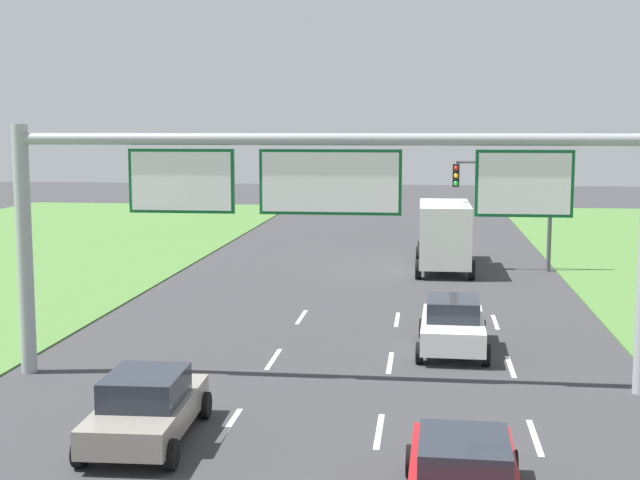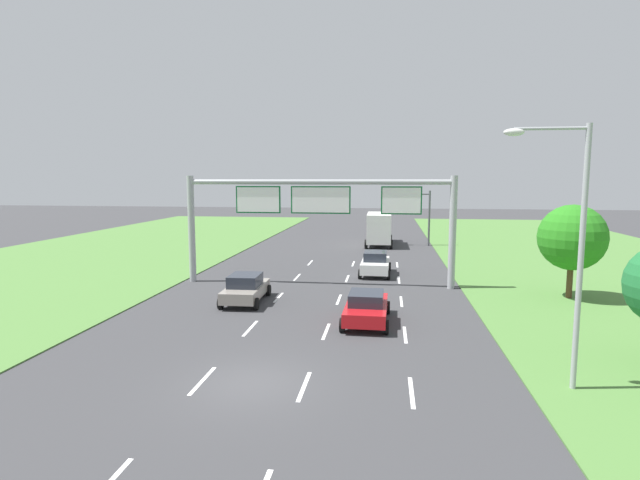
# 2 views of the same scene
# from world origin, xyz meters

# --- Properties ---
(car_near_red) EXTENTS (2.25, 4.53, 1.50)m
(car_near_red) POSITION_xyz_m (3.48, 7.66, 0.75)
(car_near_red) COLOR red
(car_near_red) RESTS_ON ground_plane
(car_lead_silver) EXTENTS (2.24, 4.42, 1.65)m
(car_lead_silver) POSITION_xyz_m (3.61, 19.68, 0.83)
(car_lead_silver) COLOR white
(car_lead_silver) RESTS_ON ground_plane
(car_mid_lane) EXTENTS (2.25, 4.41, 1.57)m
(car_mid_lane) POSITION_xyz_m (-3.33, 10.74, 0.79)
(car_mid_lane) COLOR gray
(car_mid_lane) RESTS_ON ground_plane
(box_truck) EXTENTS (2.73, 8.00, 3.30)m
(box_truck) POSITION_xyz_m (3.60, 35.99, 1.77)
(box_truck) COLOR silver
(box_truck) RESTS_ON ground_plane
(sign_gantry) EXTENTS (17.24, 0.44, 7.00)m
(sign_gantry) POSITION_xyz_m (0.09, 15.76, 4.95)
(sign_gantry) COLOR #9EA0A5
(sign_gantry) RESTS_ON ground_plane
(traffic_light_mast) EXTENTS (4.76, 0.49, 5.60)m
(traffic_light_mast) POSITION_xyz_m (6.69, 35.77, 3.87)
(traffic_light_mast) COLOR #47494F
(traffic_light_mast) RESTS_ON ground_plane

